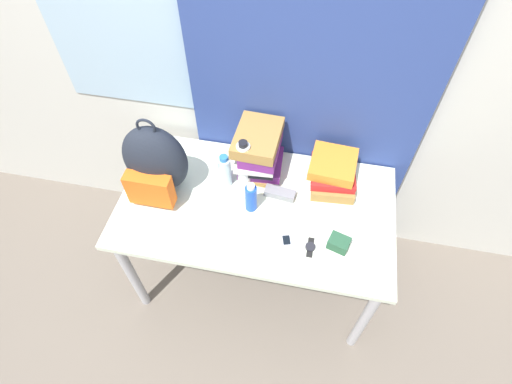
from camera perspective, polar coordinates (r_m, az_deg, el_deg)
ground_plane at (r=2.42m, az=-1.81°, el=-19.05°), size 12.00×12.00×0.00m
wall_back at (r=1.88m, az=2.69°, el=18.97°), size 6.00×0.06×2.50m
curtain_blue at (r=1.83m, az=7.92°, el=17.30°), size 1.13×0.04×2.50m
desk at (r=2.00m, az=0.00°, el=-3.22°), size 1.32×0.74×0.72m
backpack at (r=1.91m, az=-14.23°, el=4.12°), size 0.31×0.25×0.44m
book_stack_left at (r=1.96m, az=0.46°, el=5.81°), size 0.24×0.29×0.26m
book_stack_center at (r=2.00m, az=10.93°, el=2.84°), size 0.24×0.29×0.15m
water_bottle at (r=1.94m, az=-4.47°, el=2.98°), size 0.06×0.06×0.20m
sports_bottle at (r=1.90m, az=-1.76°, el=3.89°), size 0.06×0.06×0.29m
sunscreen_bottle at (r=1.85m, az=-0.73°, el=-0.79°), size 0.06×0.06×0.17m
cell_phone at (r=1.81m, az=4.36°, el=-6.99°), size 0.07×0.11×0.02m
sunglasses_case at (r=1.95m, az=3.43°, el=-0.18°), size 0.16×0.07×0.04m
camera_pouch at (r=1.82m, az=11.74°, el=-7.15°), size 0.11×0.10×0.05m
wristwatch at (r=1.81m, az=7.77°, el=-7.80°), size 0.05×0.10×0.01m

